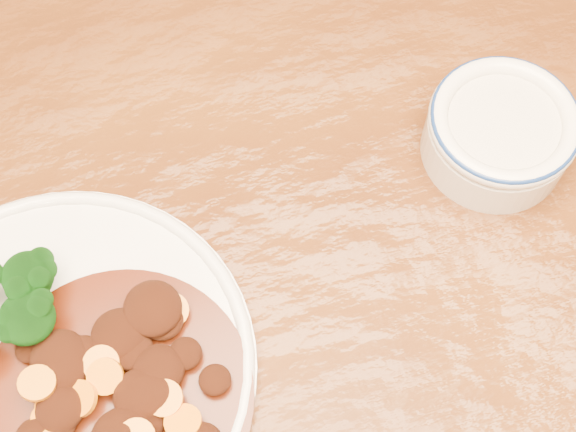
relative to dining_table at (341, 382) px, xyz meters
name	(u,v)px	position (x,y,z in m)	size (l,w,h in m)	color
dining_table	(341,382)	(0.00, 0.00, 0.00)	(1.60, 1.09, 0.75)	#5F3210
dinner_plate	(57,372)	(-0.21, 0.08, 0.09)	(0.31, 0.31, 0.02)	silver
mince_stew	(121,383)	(-0.17, 0.04, 0.11)	(0.21, 0.21, 0.03)	#461807
dip_bowl	(500,132)	(0.20, 0.12, 0.11)	(0.13, 0.13, 0.06)	silver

